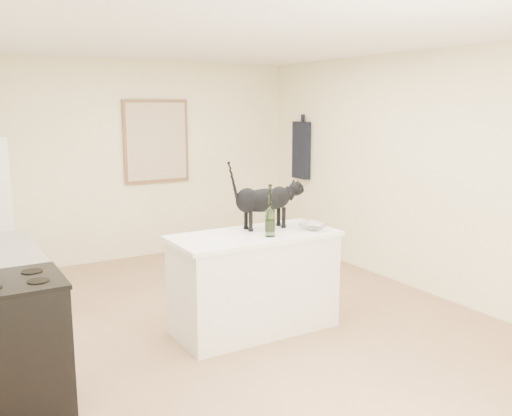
% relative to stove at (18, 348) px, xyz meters
% --- Properties ---
extents(floor, '(5.50, 5.50, 0.00)m').
position_rel_stove_xyz_m(floor, '(1.95, 0.60, -0.45)').
color(floor, '#A77D59').
rests_on(floor, ground).
extents(ceiling, '(5.50, 5.50, 0.00)m').
position_rel_stove_xyz_m(ceiling, '(1.95, 0.60, 2.15)').
color(ceiling, white).
rests_on(ceiling, ground).
extents(wall_back, '(4.50, 0.00, 4.50)m').
position_rel_stove_xyz_m(wall_back, '(1.95, 3.35, 0.85)').
color(wall_back, '#F7EDBF').
rests_on(wall_back, ground).
extents(wall_front, '(4.50, 0.00, 4.50)m').
position_rel_stove_xyz_m(wall_front, '(1.95, -2.15, 0.85)').
color(wall_front, '#F7EDBF').
rests_on(wall_front, ground).
extents(wall_right, '(0.00, 5.50, 5.50)m').
position_rel_stove_xyz_m(wall_right, '(4.20, 0.60, 0.85)').
color(wall_right, '#F7EDBF').
rests_on(wall_right, ground).
extents(island_base, '(1.44, 0.67, 0.86)m').
position_rel_stove_xyz_m(island_base, '(2.05, 0.40, -0.02)').
color(island_base, white).
rests_on(island_base, floor).
extents(island_top, '(1.50, 0.70, 0.04)m').
position_rel_stove_xyz_m(island_top, '(2.05, 0.40, 0.43)').
color(island_top, white).
rests_on(island_top, island_base).
extents(left_cabinets, '(0.60, 1.40, 0.86)m').
position_rel_stove_xyz_m(left_cabinets, '(0.00, 0.90, -0.02)').
color(left_cabinets, white).
rests_on(left_cabinets, floor).
extents(stove, '(0.60, 0.60, 0.90)m').
position_rel_stove_xyz_m(stove, '(0.00, 0.00, 0.00)').
color(stove, black).
rests_on(stove, floor).
extents(artwork_frame, '(0.90, 0.03, 1.10)m').
position_rel_stove_xyz_m(artwork_frame, '(2.25, 3.32, 1.10)').
color(artwork_frame, brown).
rests_on(artwork_frame, wall_back).
extents(artwork_canvas, '(0.82, 0.00, 1.02)m').
position_rel_stove_xyz_m(artwork_canvas, '(2.25, 3.30, 1.10)').
color(artwork_canvas, beige).
rests_on(artwork_canvas, wall_back).
extents(hanging_garment, '(0.08, 0.34, 0.80)m').
position_rel_stove_xyz_m(hanging_garment, '(4.14, 2.65, 0.95)').
color(hanging_garment, black).
rests_on(hanging_garment, wall_right).
extents(black_cat, '(0.70, 0.26, 0.48)m').
position_rel_stove_xyz_m(black_cat, '(2.23, 0.53, 0.69)').
color(black_cat, black).
rests_on(black_cat, island_top).
extents(wine_bottle, '(0.10, 0.10, 0.40)m').
position_rel_stove_xyz_m(wine_bottle, '(2.12, 0.24, 0.65)').
color(wine_bottle, '#295522').
rests_on(wine_bottle, island_top).
extents(glass_bowl, '(0.34, 0.34, 0.06)m').
position_rel_stove_xyz_m(glass_bowl, '(2.60, 0.25, 0.48)').
color(glass_bowl, white).
rests_on(glass_bowl, island_top).
extents(fridge_paper, '(0.06, 0.15, 0.21)m').
position_rel_stove_xyz_m(fridge_paper, '(0.34, 3.06, 0.91)').
color(fridge_paper, silver).
rests_on(fridge_paper, fridge).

